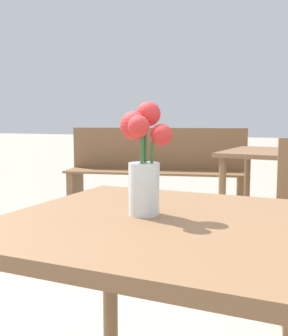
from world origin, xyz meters
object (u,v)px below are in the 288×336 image
(table_front, at_px, (176,268))
(flower_vase, at_px, (144,162))
(table_back, at_px, (285,166))
(bench_middle, at_px, (156,168))

(table_front, distance_m, flower_vase, 0.26)
(table_back, bearing_deg, table_front, -93.12)
(table_front, relative_size, flower_vase, 3.08)
(bench_middle, height_order, table_back, bench_middle)
(table_front, bearing_deg, table_back, 86.88)
(table_front, xyz_separation_m, flower_vase, (-0.09, 0.02, 0.24))
(flower_vase, height_order, bench_middle, flower_vase)
(table_back, bearing_deg, bench_middle, 152.97)
(bench_middle, relative_size, table_back, 1.91)
(table_front, distance_m, table_back, 2.24)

